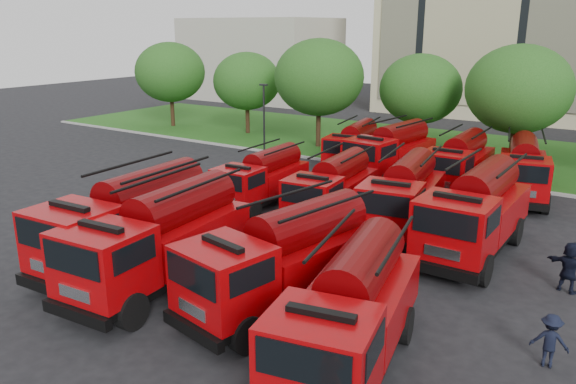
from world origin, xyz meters
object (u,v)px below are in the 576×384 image
at_px(fire_truck_8, 354,146).
at_px(firefighter_2, 326,357).
at_px(fire_truck_3, 350,312).
at_px(fire_truck_7, 475,212).
at_px(fire_truck_0, 130,220).
at_px(fire_truck_10, 459,163).
at_px(firefighter_5, 566,291).
at_px(firefighter_1, 112,306).
at_px(fire_truck_1, 161,239).
at_px(fire_truck_5, 333,189).
at_px(fire_truck_11, 523,169).
at_px(firefighter_3, 546,365).
at_px(fire_truck_9, 391,152).
at_px(fire_truck_6, 404,196).
at_px(fire_truck_4, 263,178).
at_px(fire_truck_2, 284,259).
at_px(firefighter_4, 213,259).

xyz_separation_m(fire_truck_8, firefighter_2, (9.51, -20.10, -1.49)).
bearing_deg(fire_truck_8, fire_truck_3, -72.51).
xyz_separation_m(fire_truck_3, fire_truck_7, (0.45, 10.03, 0.11)).
xyz_separation_m(fire_truck_0, fire_truck_7, (10.78, 8.54, -0.04)).
height_order(fire_truck_10, firefighter_5, fire_truck_10).
relative_size(fire_truck_0, firefighter_1, 4.39).
bearing_deg(fire_truck_3, fire_truck_1, 162.83).
bearing_deg(fire_truck_5, fire_truck_11, 46.82).
distance_m(firefighter_1, firefighter_3, 13.51).
relative_size(fire_truck_10, firefighter_3, 4.52).
height_order(fire_truck_1, fire_truck_9, fire_truck_1).
bearing_deg(fire_truck_9, firefighter_5, -36.56).
bearing_deg(fire_truck_7, fire_truck_10, 111.63).
bearing_deg(fire_truck_6, fire_truck_4, 174.61).
relative_size(fire_truck_5, firefighter_5, 3.70).
bearing_deg(fire_truck_10, fire_truck_2, -92.70).
height_order(fire_truck_7, firefighter_2, fire_truck_7).
relative_size(fire_truck_2, fire_truck_4, 1.23).
distance_m(firefighter_1, firefighter_5, 15.81).
bearing_deg(fire_truck_5, firefighter_1, -103.68).
distance_m(fire_truck_2, fire_truck_10, 17.00).
distance_m(fire_truck_10, firefighter_3, 17.57).
bearing_deg(firefighter_3, fire_truck_11, -84.06).
bearing_deg(firefighter_3, fire_truck_6, -54.66).
height_order(fire_truck_0, fire_truck_2, fire_truck_0).
height_order(fire_truck_6, firefighter_1, fire_truck_6).
height_order(fire_truck_9, fire_truck_10, fire_truck_9).
relative_size(fire_truck_7, firefighter_1, 4.22).
relative_size(fire_truck_0, fire_truck_8, 1.20).
bearing_deg(firefighter_4, fire_truck_8, -43.08).
relative_size(fire_truck_6, firefighter_5, 4.06).
bearing_deg(fire_truck_10, firefighter_4, -109.44).
relative_size(fire_truck_0, firefighter_2, 4.18).
distance_m(fire_truck_11, firefighter_1, 22.44).
distance_m(fire_truck_0, fire_truck_8, 18.68).
bearing_deg(firefighter_5, fire_truck_10, -40.14).
relative_size(fire_truck_4, fire_truck_5, 0.93).
bearing_deg(fire_truck_10, firefighter_1, -105.77).
relative_size(fire_truck_7, fire_truck_9, 1.03).
height_order(fire_truck_0, fire_truck_5, fire_truck_0).
bearing_deg(fire_truck_0, firefighter_1, -56.49).
xyz_separation_m(fire_truck_1, firefighter_2, (7.25, -0.75, -1.79)).
distance_m(fire_truck_0, firefighter_1, 3.93).
relative_size(fire_truck_0, fire_truck_2, 1.04).
bearing_deg(firefighter_2, fire_truck_1, 90.54).
relative_size(fire_truck_4, fire_truck_6, 0.85).
relative_size(fire_truck_8, fire_truck_9, 0.90).
xyz_separation_m(fire_truck_3, fire_truck_4, (-10.64, 10.57, -0.23)).
height_order(firefighter_1, firefighter_5, same).
height_order(fire_truck_5, fire_truck_6, fire_truck_6).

